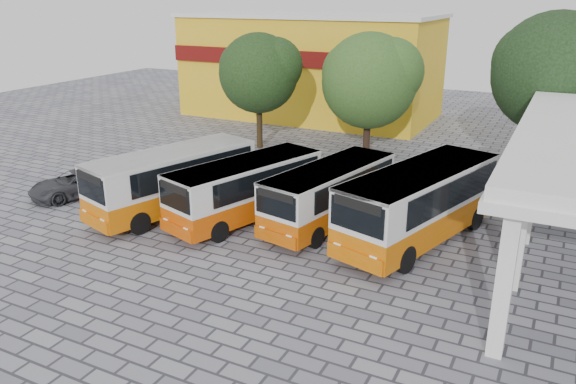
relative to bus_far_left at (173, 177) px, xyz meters
The scene contains 10 objects.
ground 7.83m from the bus_far_left, 18.34° to the right, with size 90.00×90.00×0.00m, color slate.
shophouse_block 24.00m from the bus_far_left, 99.02° to the left, with size 20.40×10.40×8.30m.
bus_far_left is the anchor object (origin of this frame).
bus_centre_left 3.59m from the bus_far_left, 10.57° to the left, with size 4.51×8.10×2.75m.
bus_centre_right 7.35m from the bus_far_left, 14.66° to the left, with size 3.74×7.80×2.68m.
bus_far_right 11.26m from the bus_far_left, ahead, with size 4.98×9.18×3.12m.
tree_left 12.82m from the bus_far_left, 100.27° to the left, with size 5.40×5.14×7.51m.
tree_middle 14.51m from the bus_far_left, 69.57° to the left, with size 6.12×5.83×7.69m.
tree_right 20.13m from the bus_far_left, 39.77° to the left, with size 6.57×6.26×9.06m.
parked_car 5.98m from the bus_far_left, behind, with size 2.16×4.68×1.30m, color #2F3036.
Camera 1 is at (8.72, -17.33, 9.75)m, focal length 35.00 mm.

